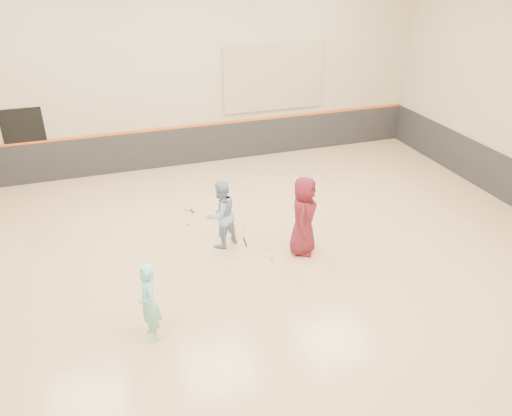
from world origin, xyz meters
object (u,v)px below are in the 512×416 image
object	(u,v)px
instructor	(221,214)
young_man	(304,216)
girl	(149,303)
spare_racket	(188,207)

from	to	relation	value
instructor	young_man	size ratio (longest dim) A/B	0.88
girl	spare_racket	world-z (taller)	girl
instructor	spare_racket	size ratio (longest dim) A/B	2.58
girl	instructor	world-z (taller)	instructor
young_man	spare_racket	world-z (taller)	young_man
instructor	young_man	distance (m)	1.83
girl	spare_racket	distance (m)	4.89
girl	spare_racket	bearing A→B (deg)	157.30
instructor	young_man	world-z (taller)	young_man
young_man	spare_racket	distance (m)	3.59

